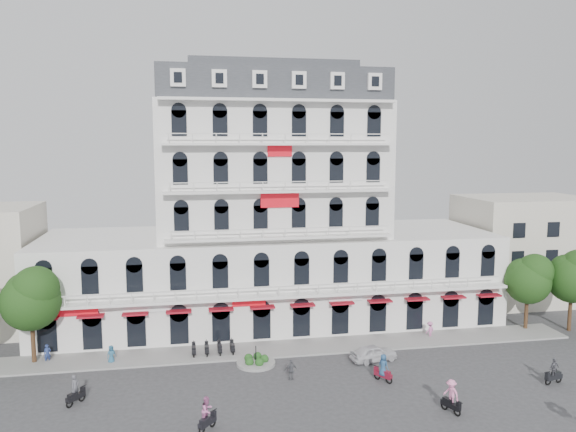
{
  "coord_description": "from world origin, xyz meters",
  "views": [
    {
      "loc": [
        -8.3,
        -37.92,
        18.04
      ],
      "look_at": [
        0.41,
        10.0,
        11.75
      ],
      "focal_mm": 35.0,
      "sensor_mm": 36.0,
      "label": 1
    }
  ],
  "objects_px": {
    "rider_southwest": "(207,413)",
    "rider_east": "(383,368)",
    "rider_northeast": "(554,371)",
    "parked_car": "(374,353)",
    "rider_center": "(451,395)",
    "rider_west": "(75,391)"
  },
  "relations": [
    {
      "from": "rider_east",
      "to": "rider_center",
      "type": "distance_m",
      "value": 6.24
    },
    {
      "from": "rider_west",
      "to": "rider_northeast",
      "type": "height_order",
      "value": "rider_west"
    },
    {
      "from": "rider_west",
      "to": "rider_southwest",
      "type": "distance_m",
      "value": 10.33
    },
    {
      "from": "rider_southwest",
      "to": "parked_car",
      "type": "bearing_deg",
      "value": -16.79
    },
    {
      "from": "rider_southwest",
      "to": "rider_northeast",
      "type": "distance_m",
      "value": 26.13
    },
    {
      "from": "parked_car",
      "to": "rider_southwest",
      "type": "xyz_separation_m",
      "value": [
        -14.13,
        -9.11,
        0.49
      ]
    },
    {
      "from": "rider_east",
      "to": "rider_northeast",
      "type": "distance_m",
      "value": 12.83
    },
    {
      "from": "parked_car",
      "to": "rider_east",
      "type": "relative_size",
      "value": 1.84
    },
    {
      "from": "parked_car",
      "to": "rider_northeast",
      "type": "xyz_separation_m",
      "value": [
        11.9,
        -6.78,
        0.3
      ]
    },
    {
      "from": "parked_car",
      "to": "rider_northeast",
      "type": "distance_m",
      "value": 13.7
    },
    {
      "from": "rider_west",
      "to": "rider_northeast",
      "type": "relative_size",
      "value": 1.06
    },
    {
      "from": "rider_east",
      "to": "rider_center",
      "type": "relative_size",
      "value": 0.93
    },
    {
      "from": "parked_car",
      "to": "rider_southwest",
      "type": "relative_size",
      "value": 1.76
    },
    {
      "from": "rider_northeast",
      "to": "rider_southwest",
      "type": "bearing_deg",
      "value": -8.07
    },
    {
      "from": "rider_northeast",
      "to": "rider_center",
      "type": "distance_m",
      "value": 10.19
    },
    {
      "from": "rider_southwest",
      "to": "rider_east",
      "type": "distance_m",
      "value": 14.4
    },
    {
      "from": "rider_east",
      "to": "rider_southwest",
      "type": "bearing_deg",
      "value": 76.19
    },
    {
      "from": "rider_west",
      "to": "rider_east",
      "type": "relative_size",
      "value": 0.99
    },
    {
      "from": "rider_center",
      "to": "rider_northeast",
      "type": "bearing_deg",
      "value": 83.3
    },
    {
      "from": "rider_west",
      "to": "rider_east",
      "type": "height_order",
      "value": "rider_east"
    },
    {
      "from": "rider_southwest",
      "to": "rider_east",
      "type": "xyz_separation_m",
      "value": [
        13.48,
        5.04,
        -0.09
      ]
    },
    {
      "from": "parked_car",
      "to": "rider_center",
      "type": "bearing_deg",
      "value": -179.87
    }
  ]
}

